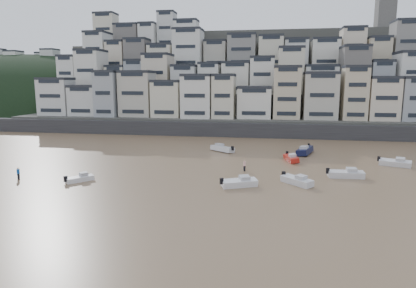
% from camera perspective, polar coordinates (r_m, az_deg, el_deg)
% --- Properties ---
extents(ground, '(400.00, 400.00, 0.00)m').
position_cam_1_polar(ground, '(33.81, -19.87, -15.01)').
color(ground, '#8A694A').
rests_on(ground, ground).
extents(sea_strip, '(340.00, 340.00, 0.00)m').
position_cam_1_polar(sea_strip, '(213.15, -26.66, 4.97)').
color(sea_strip, '#4D626E').
rests_on(sea_strip, ground).
extents(harbor_wall, '(140.00, 3.00, 3.50)m').
position_cam_1_polar(harbor_wall, '(92.50, 5.99, 2.17)').
color(harbor_wall, '#38383A').
rests_on(harbor_wall, ground).
extents(hillside, '(141.04, 66.00, 50.00)m').
position_cam_1_polar(hillside, '(131.38, 9.31, 9.23)').
color(hillside, '#4C4C47').
rests_on(hillside, ground).
extents(headland, '(216.00, 135.00, 53.33)m').
position_cam_1_polar(headland, '(196.34, -24.83, 4.79)').
color(headland, black).
rests_on(headland, ground).
extents(boat_g, '(5.48, 3.56, 1.42)m').
position_cam_1_polar(boat_g, '(67.87, 26.85, -2.48)').
color(boat_g, silver).
rests_on(boat_g, ground).
extents(boat_j, '(3.71, 3.98, 1.12)m').
position_cam_1_polar(boat_j, '(54.58, -19.12, -4.89)').
color(boat_j, white).
rests_on(boat_j, ground).
extents(boat_a, '(5.44, 3.74, 1.42)m').
position_cam_1_polar(boat_a, '(49.18, 4.85, -5.78)').
color(boat_a, white).
rests_on(boat_a, ground).
extents(boat_h, '(5.73, 5.01, 1.57)m').
position_cam_1_polar(boat_h, '(73.14, 2.23, -0.55)').
color(boat_h, silver).
rests_on(boat_h, ground).
extents(boat_i, '(4.15, 7.03, 1.82)m').
position_cam_1_polar(boat_i, '(72.87, 14.69, -0.81)').
color(boat_i, '#12183A').
rests_on(boat_i, ground).
extents(boat_b, '(4.82, 4.90, 1.41)m').
position_cam_1_polar(boat_b, '(51.53, 13.51, -5.30)').
color(boat_b, silver).
rests_on(boat_b, ground).
extents(boat_e, '(2.88, 5.31, 1.38)m').
position_cam_1_polar(boat_e, '(65.91, 12.66, -2.01)').
color(boat_e, '#AD1E15').
rests_on(boat_e, ground).
extents(boat_d, '(5.54, 2.05, 1.49)m').
position_cam_1_polar(boat_d, '(57.05, 20.47, -4.16)').
color(boat_d, silver).
rests_on(boat_d, ground).
extents(person_blue, '(0.44, 0.44, 1.74)m').
position_cam_1_polar(person_blue, '(59.04, -27.16, -4.04)').
color(person_blue, '#1653AB').
rests_on(person_blue, ground).
extents(person_pink, '(0.44, 0.44, 1.74)m').
position_cam_1_polar(person_pink, '(57.58, 5.64, -3.33)').
color(person_pink, beige).
rests_on(person_pink, ground).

